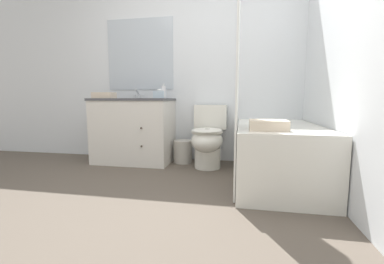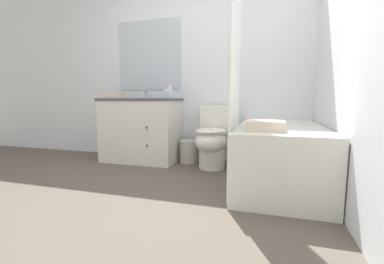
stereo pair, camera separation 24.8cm
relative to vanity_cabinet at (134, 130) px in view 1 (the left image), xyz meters
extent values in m
plane|color=brown|center=(0.80, -1.41, -0.42)|extent=(14.00, 14.00, 0.00)
cube|color=silver|center=(0.80, 0.30, 0.83)|extent=(8.00, 0.05, 2.50)
cube|color=#B2BCC6|center=(0.00, 0.27, 0.99)|extent=(0.92, 0.01, 0.93)
cube|color=silver|center=(2.12, -0.57, 0.83)|extent=(0.05, 2.69, 2.50)
cube|color=silver|center=(0.00, 0.00, -0.02)|extent=(0.96, 0.55, 0.79)
cube|color=#4C4C51|center=(0.00, 0.00, 0.39)|extent=(0.98, 0.57, 0.03)
cylinder|color=silver|center=(0.00, 0.00, 0.35)|extent=(0.30, 0.30, 0.10)
sphere|color=#382D23|center=(0.22, -0.29, 0.06)|extent=(0.02, 0.02, 0.02)
sphere|color=#382D23|center=(0.22, -0.29, -0.16)|extent=(0.02, 0.02, 0.02)
cylinder|color=silver|center=(0.00, 0.19, 0.42)|extent=(0.04, 0.04, 0.04)
cylinder|color=silver|center=(0.00, 0.15, 0.48)|extent=(0.02, 0.11, 0.09)
cylinder|color=silver|center=(-0.06, 0.19, 0.42)|extent=(0.03, 0.03, 0.04)
cylinder|color=silver|center=(0.05, 0.19, 0.42)|extent=(0.03, 0.03, 0.04)
cylinder|color=silver|center=(0.97, -0.11, -0.30)|extent=(0.31, 0.31, 0.24)
ellipsoid|color=silver|center=(0.97, -0.18, -0.08)|extent=(0.36, 0.51, 0.27)
torus|color=silver|center=(0.97, -0.18, 0.02)|extent=(0.36, 0.36, 0.04)
cube|color=silver|center=(0.97, 0.17, 0.17)|extent=(0.40, 0.18, 0.30)
ellipsoid|color=silver|center=(0.97, -0.18, 0.04)|extent=(0.34, 0.48, 0.02)
cube|color=silver|center=(1.71, -0.47, -0.14)|extent=(0.76, 1.49, 0.56)
cube|color=#A5A7A2|center=(1.71, -0.47, 0.14)|extent=(0.64, 1.37, 0.01)
cube|color=white|center=(1.32, -0.83, 0.58)|extent=(0.01, 0.59, 1.99)
cylinder|color=#B7B2A8|center=(0.63, 0.08, -0.28)|extent=(0.24, 0.24, 0.29)
cube|color=silver|center=(0.35, 0.01, 0.45)|extent=(0.13, 0.13, 0.09)
ellipsoid|color=white|center=(0.35, 0.01, 0.51)|extent=(0.06, 0.04, 0.03)
cylinder|color=silver|center=(0.40, 0.01, 0.48)|extent=(0.05, 0.05, 0.15)
cylinder|color=silver|center=(0.40, 0.01, 0.57)|extent=(0.03, 0.03, 0.03)
cube|color=beige|center=(-0.33, -0.13, 0.44)|extent=(0.25, 0.17, 0.07)
cube|color=beige|center=(1.57, -0.94, 0.18)|extent=(0.30, 0.25, 0.08)
camera|label=1|loc=(1.36, -3.07, 0.39)|focal=24.00mm
camera|label=2|loc=(1.60, -3.01, 0.39)|focal=24.00mm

